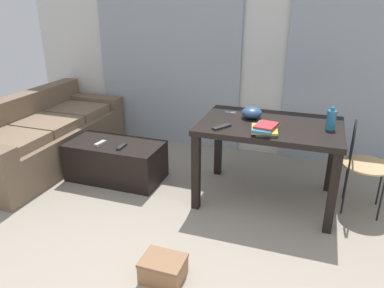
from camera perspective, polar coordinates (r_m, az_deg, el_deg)
ground_plane at (r=3.15m, az=4.14°, el=-13.67°), size 7.22×7.22×0.00m
wall_back at (r=4.47m, az=11.28°, el=14.32°), size 6.22×0.10×2.55m
curtains at (r=4.42m, az=10.92°, el=11.66°), size 4.25×0.03×2.15m
couch at (r=4.64m, az=-22.08°, el=0.98°), size 0.89×2.09×0.77m
coffee_table at (r=4.01m, az=-11.67°, el=-2.56°), size 0.99×0.51×0.41m
craft_table at (r=3.42m, az=11.92°, el=1.48°), size 1.26×0.85×0.77m
wire_chair at (r=3.57m, az=24.54°, el=-1.73°), size 0.42×0.43×0.85m
bottle_near at (r=3.35m, az=20.74°, el=3.53°), size 0.08×0.08×0.20m
bowl at (r=3.49m, az=9.24°, el=4.80°), size 0.19×0.19×0.10m
book_stack at (r=3.15m, az=11.23°, el=2.39°), size 0.25×0.31×0.07m
tv_remote_on_table at (r=3.20m, az=4.62°, el=2.65°), size 0.14×0.19×0.02m
scissors at (r=3.65m, az=5.80°, el=4.91°), size 0.11×0.05×0.00m
tv_remote_primary at (r=3.79m, az=-10.84°, el=-0.40°), size 0.05×0.16×0.02m
tv_remote_secondary at (r=3.92m, az=-14.00°, el=0.11°), size 0.07×0.15×0.03m
shoebox at (r=2.70m, az=-4.48°, el=-18.66°), size 0.30×0.23×0.16m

